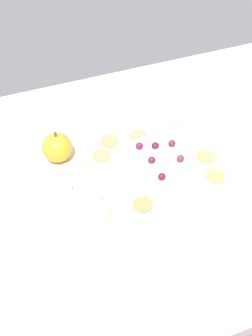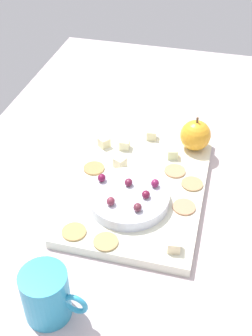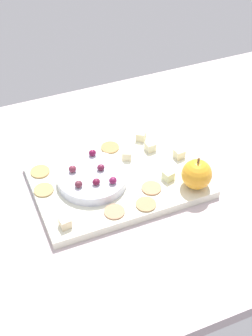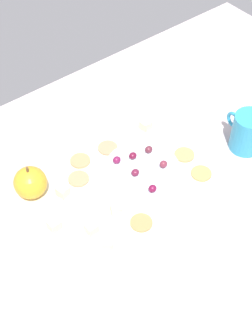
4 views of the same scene
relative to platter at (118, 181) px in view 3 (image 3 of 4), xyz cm
name	(u,v)px [view 3 (image 3 of 4)]	position (x,y,z in cm)	size (l,w,h in cm)	color
table	(111,187)	(-1.38, 1.02, -2.52)	(144.07, 80.33, 3.06)	#BCAAAD
platter	(118,181)	(0.00, 0.00, 0.00)	(38.09, 25.70, 1.98)	silver
serving_dish	(92,177)	(-5.86, 1.42, 2.11)	(15.77, 15.77, 2.24)	silver
apple_whole	(197,174)	(14.87, -9.00, 4.37)	(6.76, 6.76, 6.76)	gold
apple_stem	(199,160)	(14.87, -9.00, 8.35)	(0.50, 0.50, 1.20)	brown
cheese_cube_0	(150,147)	(10.77, 6.06, 2.07)	(2.16, 2.16, 2.16)	beige
cheese_cube_1	(179,153)	(15.97, 1.22, 2.07)	(2.16, 2.16, 2.16)	beige
cheese_cube_2	(65,223)	(-15.40, -9.43, 2.07)	(2.16, 2.16, 2.16)	beige
cheese_cube_3	(168,176)	(10.17, -4.84, 2.07)	(2.16, 2.16, 2.16)	beige
cheese_cube_4	(141,136)	(10.36, 10.71, 2.07)	(2.16, 2.16, 2.16)	beige
cheese_cube_5	(127,155)	(4.31, 5.39, 2.07)	(2.16, 2.16, 2.16)	beige
cracker_0	(146,204)	(2.23, -10.26, 1.19)	(4.40, 4.40, 0.40)	tan
cracker_1	(40,172)	(-15.92, 8.54, 1.19)	(4.40, 4.40, 0.40)	tan
cracker_2	(44,190)	(-16.75, 2.36, 1.19)	(4.40, 4.40, 0.40)	tan
cracker_3	(114,212)	(-4.76, -9.66, 1.19)	(4.40, 4.40, 0.40)	tan
cracker_4	(151,188)	(5.40, -6.22, 1.19)	(4.40, 4.40, 0.40)	tan
cracker_5	(110,148)	(2.07, 10.49, 1.19)	(4.40, 4.40, 0.40)	#AC824D
grape_0	(101,168)	(-3.53, 1.57, 3.95)	(1.71, 1.54, 1.45)	maroon
grape_1	(96,182)	(-6.06, -2.41, 3.96)	(1.71, 1.54, 1.46)	maroon
grape_2	(79,184)	(-9.83, -1.69, 4.01)	(1.71, 1.54, 1.56)	#5E2633
grape_3	(113,180)	(-2.61, -3.47, 4.03)	(1.71, 1.54, 1.61)	maroon
grape_4	(72,169)	(-9.54, 3.44, 4.04)	(1.71, 1.54, 1.62)	maroon
grape_5	(92,153)	(-3.59, 6.98, 4.01)	(1.71, 1.54, 1.56)	maroon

